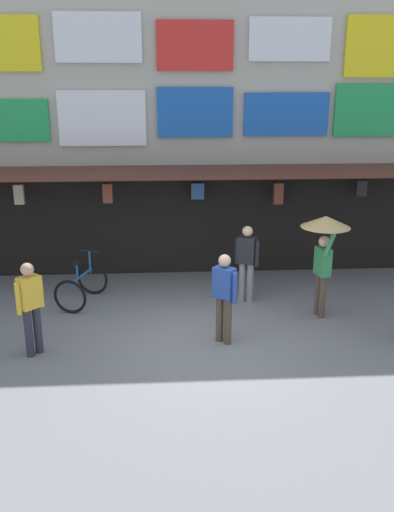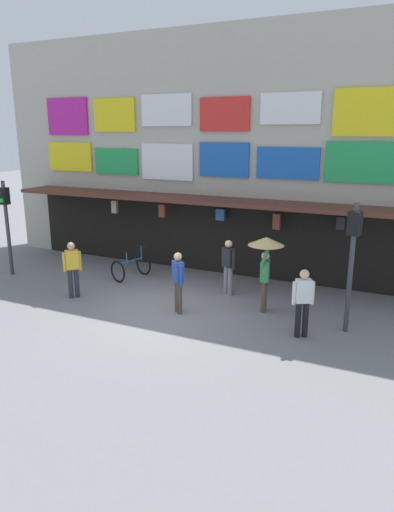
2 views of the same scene
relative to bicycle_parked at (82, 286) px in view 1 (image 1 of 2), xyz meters
The scene contains 7 objects.
ground_plane 3.31m from the bicycle_parked, 39.73° to the right, with size 80.00×80.00×0.00m, color slate.
shopfront 5.02m from the bicycle_parked, 44.29° to the left, with size 18.00×2.60×8.00m.
bicycle_parked is the anchor object (origin of this frame).
pedestrian_in_blue 3.51m from the bicycle_parked, 35.64° to the right, with size 0.42×0.40×1.68m.
pedestrian_in_white 2.40m from the bicycle_parked, 102.71° to the right, with size 0.41×0.41×1.68m.
pedestrian_with_umbrella 5.13m from the bicycle_parked, 11.11° to the right, with size 0.96×0.96×2.08m.
pedestrian_in_yellow 3.55m from the bicycle_parked, ahead, with size 0.48×0.36×1.68m.
Camera 1 is at (-0.75, -9.01, 4.59)m, focal length 38.76 mm.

